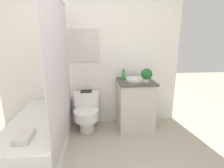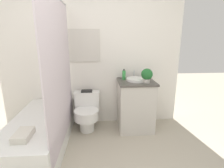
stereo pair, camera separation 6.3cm
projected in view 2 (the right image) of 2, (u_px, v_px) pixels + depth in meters
wall_back at (91, 53)px, 2.92m from camera, size 3.04×0.07×2.50m
shower_area at (41, 130)px, 2.35m from camera, size 0.68×1.54×1.98m
toilet at (87, 111)px, 2.88m from camera, size 0.42×0.51×0.62m
vanity at (136, 105)px, 2.89m from camera, size 0.58×0.54×0.83m
sink at (136, 79)px, 2.80m from camera, size 0.32×0.35×0.13m
soap_bottle at (124, 75)px, 2.86m from camera, size 0.06×0.06×0.17m
potted_plant at (147, 75)px, 2.64m from camera, size 0.17×0.17×0.22m
book_on_tank at (87, 91)px, 2.92m from camera, size 0.18×0.12×0.02m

